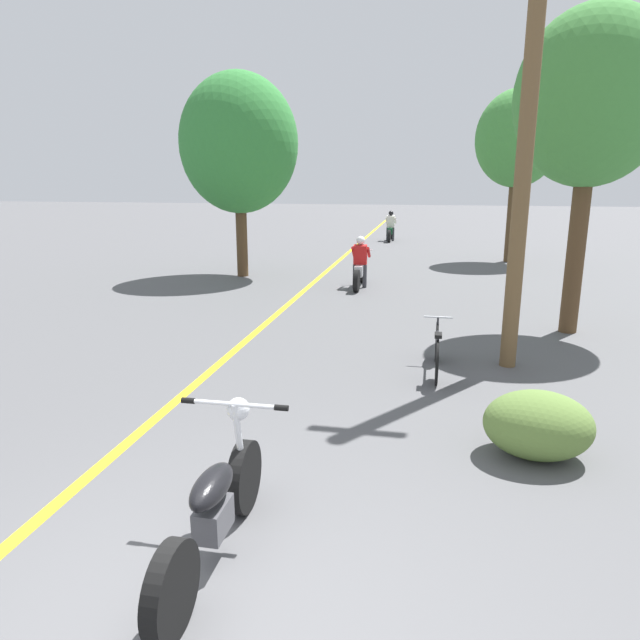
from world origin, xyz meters
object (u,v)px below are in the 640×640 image
Objects in this scene: roadside_tree_right_near at (592,100)px; bicycle_parked at (437,350)px; motorcycle_foreground at (215,508)px; roadside_tree_right_far at (518,139)px; roadside_tree_left at (239,144)px; motorcycle_rider_far at (390,230)px; utility_pole at (528,114)px; motorcycle_rider_lead at (360,268)px.

roadside_tree_right_near reaches higher than bicycle_parked.
bicycle_parked is (1.64, 4.69, -0.08)m from motorcycle_foreground.
roadside_tree_left reaches higher than roadside_tree_right_far.
utility_pole is at bearing -79.97° from motorcycle_rider_far.
motorcycle_rider_far is at bearing 127.20° from roadside_tree_right_far.
motorcycle_foreground is 22.89m from motorcycle_rider_far.
roadside_tree_right_near is 3.32× the size of bicycle_parked.
motorcycle_rider_far is (-0.41, 22.88, 0.09)m from motorcycle_foreground.
utility_pole is 7.45m from motorcycle_rider_lead.
roadside_tree_left is 10.05m from bicycle_parked.
utility_pole reaches higher than motorcycle_rider_far.
motorcycle_rider_far is 1.20× the size of bicycle_parked.
motorcycle_rider_far is at bearing 90.35° from motorcycle_rider_lead.
motorcycle_rider_lead is (-3.05, 6.02, -3.16)m from utility_pole.
utility_pole reaches higher than roadside_tree_right_far.
roadside_tree_left is (-6.66, 7.12, 0.06)m from utility_pole.
roadside_tree_left is at bearing -150.22° from roadside_tree_right_far.
roadside_tree_right_far is 9.28m from roadside_tree_left.
roadside_tree_right_near is at bearing -40.20° from motorcycle_rider_lead.
roadside_tree_right_far is 17.80m from motorcycle_foreground.
motorcycle_foreground is at bearing -103.62° from roadside_tree_right_far.
roadside_tree_right_far reaches higher than motorcycle_rider_far.
motorcycle_foreground is 1.20× the size of bicycle_parked.
motorcycle_rider_far is (-0.07, 11.65, 0.00)m from motorcycle_rider_lead.
utility_pole is 9.76m from roadside_tree_left.
motorcycle_rider_lead reaches higher than bicycle_parked.
utility_pole is at bearing -96.74° from roadside_tree_right_far.
utility_pole reaches higher than motorcycle_rider_lead.
roadside_tree_right_far reaches higher than bicycle_parked.
roadside_tree_left reaches higher than motorcycle_rider_lead.
motorcycle_rider_lead is at bearing -17.03° from roadside_tree_left.
roadside_tree_left is 2.91× the size of motorcycle_rider_lead.
motorcycle_rider_lead is at bearing -89.65° from motorcycle_rider_far.
utility_pole is at bearing -46.91° from roadside_tree_left.
motorcycle_rider_lead is (-4.40, 3.72, -3.59)m from roadside_tree_right_near.
roadside_tree_left is 13.36m from motorcycle_foreground.
roadside_tree_right_near is 2.76× the size of motorcycle_foreground.
motorcycle_foreground is 11.23m from motorcycle_rider_lead.
roadside_tree_right_far is at bearing 76.38° from motorcycle_foreground.
roadside_tree_right_near is 16.41m from motorcycle_rider_far.
motorcycle_rider_lead is (-0.33, 11.23, 0.08)m from motorcycle_foreground.
utility_pole is 6.71m from motorcycle_foreground.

